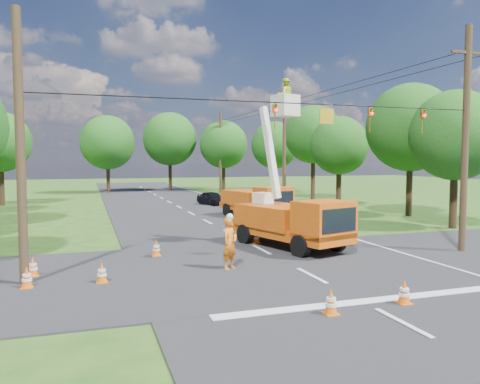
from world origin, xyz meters
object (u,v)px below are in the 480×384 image
object	(u,v)px
traffic_cone_2	(256,236)
tree_left_f	(0,142)
traffic_cone_0	(331,302)
tree_far_b	(170,139)
distant_car	(212,198)
tree_right_a	(455,135)
tree_far_c	(224,145)
traffic_cone_8	(156,248)
pole_right_mid	(284,148)
traffic_cone_4	(102,273)
traffic_cone_7	(261,213)
pole_right_near	(465,137)
tree_right_e	(275,145)
second_truck	(257,201)
tree_right_d	(313,135)
tree_far_a	(108,143)
tree_right_b	(411,128)
bucket_truck	(291,213)
traffic_cone_1	(404,292)
traffic_cone_6	(33,267)
traffic_cone_3	(253,222)
pole_left	(20,148)
traffic_cone_5	(27,278)
ground_worker	(230,243)
pole_right_far	(220,152)
tree_right_c	(339,146)

from	to	relation	value
traffic_cone_2	tree_left_f	distance (m)	29.96
traffic_cone_0	tree_far_b	bearing A→B (deg)	85.07
distant_car	tree_right_a	bearing A→B (deg)	-78.16
tree_far_b	tree_far_c	xyz separation A→B (m)	(6.50, -3.00, -0.75)
traffic_cone_8	pole_right_mid	world-z (taller)	pole_right_mid
traffic_cone_4	traffic_cone_7	world-z (taller)	same
pole_right_near	tree_right_e	distance (m)	35.41
traffic_cone_0	traffic_cone_7	world-z (taller)	same
second_truck	tree_right_d	bearing A→B (deg)	34.99
pole_right_mid	tree_far_a	bearing A→B (deg)	120.41
traffic_cone_0	traffic_cone_4	bearing A→B (deg)	137.40
traffic_cone_4	tree_far_a	size ratio (longest dim) A/B	0.07
distant_car	pole_right_mid	xyz separation A→B (m)	(5.18, -4.40, 4.49)
traffic_cone_4	traffic_cone_8	xyz separation A→B (m)	(2.35, 3.80, 0.00)
second_truck	tree_far_b	size ratio (longest dim) A/B	0.63
traffic_cone_4	tree_right_b	size ratio (longest dim) A/B	0.07
bucket_truck	traffic_cone_1	world-z (taller)	bucket_truck
tree_left_f	tree_far_a	size ratio (longest dim) A/B	0.88
traffic_cone_6	tree_right_a	world-z (taller)	tree_right_a
traffic_cone_4	tree_right_e	bearing A→B (deg)	59.65
second_truck	traffic_cone_3	size ratio (longest dim) A/B	9.12
tree_far_a	distant_car	bearing A→B (deg)	-65.91
traffic_cone_4	pole_left	size ratio (longest dim) A/B	0.08
traffic_cone_5	pole_right_mid	xyz separation A→B (m)	(17.87, 20.55, 4.75)
second_truck	traffic_cone_4	distance (m)	18.36
traffic_cone_7	tree_left_f	size ratio (longest dim) A/B	0.08
ground_worker	traffic_cone_8	bearing A→B (deg)	87.92
traffic_cone_1	traffic_cone_2	world-z (taller)	same
tree_right_a	tree_far_a	distance (m)	41.37
tree_left_f	tree_right_a	xyz separation A→B (m)	(28.30, -24.00, -0.12)
tree_right_e	pole_right_far	bearing A→B (deg)	136.67
tree_far_a	tree_far_c	world-z (taller)	tree_far_a
tree_left_f	pole_right_far	bearing A→B (deg)	23.23
ground_worker	pole_right_far	world-z (taller)	pole_right_far
second_truck	traffic_cone_6	bearing A→B (deg)	-149.96
distant_car	traffic_cone_7	bearing A→B (deg)	-102.69
ground_worker	pole_left	distance (m)	7.91
traffic_cone_5	tree_far_c	xyz separation A→B (m)	(18.87, 42.55, 5.70)
tree_right_c	distant_car	bearing A→B (deg)	151.35
traffic_cone_3	tree_right_e	world-z (taller)	tree_right_e
ground_worker	traffic_cone_5	xyz separation A→B (m)	(-6.95, -0.53, -0.63)
traffic_cone_4	pole_right_mid	world-z (taller)	pole_right_mid
pole_right_mid	traffic_cone_6	bearing A→B (deg)	-133.24
traffic_cone_6	traffic_cone_8	world-z (taller)	same
traffic_cone_8	tree_right_c	xyz separation A→B (m)	(17.92, 15.83, 4.95)
pole_right_far	tree_right_a	bearing A→B (deg)	-81.63
traffic_cone_4	tree_right_a	distance (m)	22.23
tree_right_c	tree_far_a	size ratio (longest dim) A/B	0.82
traffic_cone_3	traffic_cone_6	bearing A→B (deg)	-142.44
traffic_cone_6	tree_right_e	world-z (taller)	tree_right_e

